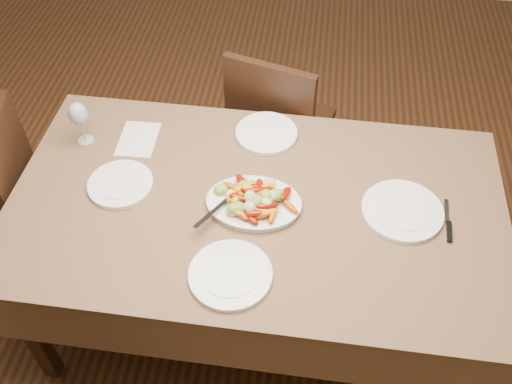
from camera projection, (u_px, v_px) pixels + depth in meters
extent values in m
plane|color=#392111|center=(232.00, 300.00, 2.70)|extent=(6.00, 6.00, 0.00)
cube|color=brown|center=(256.00, 262.00, 2.39)|extent=(1.85, 1.06, 0.76)
ellipsoid|color=white|center=(254.00, 204.00, 2.09)|extent=(0.34, 0.25, 0.02)
cylinder|color=white|center=(121.00, 184.00, 2.16)|extent=(0.25, 0.25, 0.02)
cylinder|color=white|center=(402.00, 211.00, 2.07)|extent=(0.30, 0.30, 0.02)
cylinder|color=white|center=(266.00, 133.00, 2.35)|extent=(0.26, 0.26, 0.02)
cylinder|color=white|center=(230.00, 275.00, 1.88)|extent=(0.28, 0.28, 0.02)
cube|color=silver|center=(138.00, 139.00, 2.34)|extent=(0.16, 0.21, 0.00)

